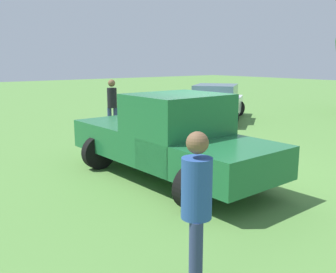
# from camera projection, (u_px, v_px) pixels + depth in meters

# --- Properties ---
(ground_plane) EXTENTS (80.00, 80.00, 0.00)m
(ground_plane) POSITION_uv_depth(u_px,v_px,m) (201.00, 171.00, 8.58)
(ground_plane) COLOR #54843D
(pickup_truck) EXTENTS (2.36, 5.00, 1.80)m
(pickup_truck) POSITION_uv_depth(u_px,v_px,m) (172.00, 136.00, 7.75)
(pickup_truck) COLOR black
(pickup_truck) RESTS_ON ground_plane
(sedan_near) EXTENTS (4.60, 4.07, 1.48)m
(sedan_near) POSITION_uv_depth(u_px,v_px,m) (216.00, 104.00, 15.69)
(sedan_near) COLOR black
(sedan_near) RESTS_ON ground_plane
(person_bystander) EXTENTS (0.45, 0.45, 1.76)m
(person_bystander) POSITION_uv_depth(u_px,v_px,m) (196.00, 204.00, 3.91)
(person_bystander) COLOR navy
(person_bystander) RESTS_ON ground_plane
(person_visitor) EXTENTS (0.45, 0.45, 1.82)m
(person_visitor) POSITION_uv_depth(u_px,v_px,m) (112.00, 103.00, 12.73)
(person_visitor) COLOR navy
(person_visitor) RESTS_ON ground_plane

